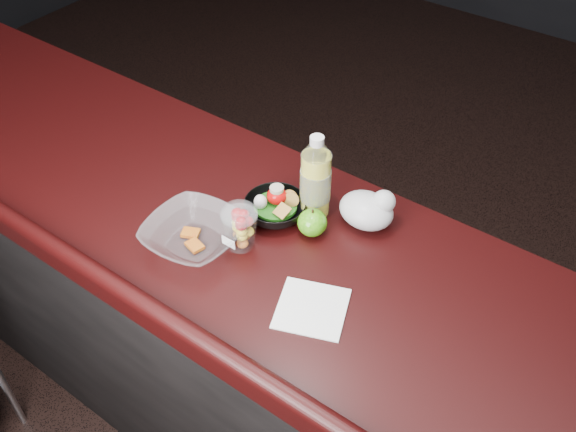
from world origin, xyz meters
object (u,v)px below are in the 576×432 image
object	(u,v)px
green_apple	(312,223)
lemonade_bottle	(315,182)
fruit_cup	(240,226)
takeout_bowl	(194,234)
snack_bowl	(275,208)

from	to	relation	value
green_apple	lemonade_bottle	bearing A→B (deg)	119.73
fruit_cup	green_apple	distance (m)	0.19
green_apple	takeout_bowl	distance (m)	0.31
lemonade_bottle	fruit_cup	distance (m)	0.24
green_apple	snack_bowl	size ratio (longest dim) A/B	0.41
lemonade_bottle	takeout_bowl	distance (m)	0.35
fruit_cup	snack_bowl	distance (m)	0.15
fruit_cup	snack_bowl	xyz separation A→B (m)	(0.01, 0.14, -0.04)
snack_bowl	green_apple	bearing A→B (deg)	2.45
snack_bowl	takeout_bowl	distance (m)	0.23
fruit_cup	takeout_bowl	distance (m)	0.13
fruit_cup	takeout_bowl	xyz separation A→B (m)	(-0.10, -0.06, -0.04)
lemonade_bottle	snack_bowl	size ratio (longest dim) A/B	1.27
lemonade_bottle	snack_bowl	xyz separation A→B (m)	(-0.08, -0.08, -0.07)
green_apple	snack_bowl	distance (m)	0.12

